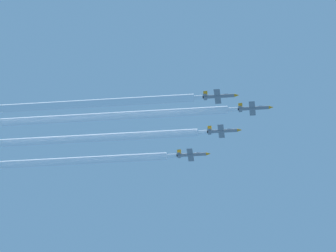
# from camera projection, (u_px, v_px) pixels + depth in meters

# --- Properties ---
(jet_lead) EXTENTS (7.42, 10.81, 2.60)m
(jet_lead) POSITION_uv_depth(u_px,v_px,m) (255.00, 108.00, 383.07)
(jet_lead) COLOR slate
(jet_left_wingman) EXTENTS (7.42, 10.81, 2.60)m
(jet_left_wingman) POSITION_uv_depth(u_px,v_px,m) (224.00, 131.00, 390.68)
(jet_left_wingman) COLOR slate
(jet_right_wingman) EXTENTS (7.42, 10.81, 2.60)m
(jet_right_wingman) POSITION_uv_depth(u_px,v_px,m) (220.00, 96.00, 374.27)
(jet_right_wingman) COLOR slate
(jet_outer_left) EXTENTS (7.42, 10.81, 2.60)m
(jet_outer_left) POSITION_uv_depth(u_px,v_px,m) (193.00, 155.00, 399.91)
(jet_outer_left) COLOR slate
(smoke_trail_lead) EXTENTS (2.26, 80.44, 2.26)m
(smoke_trail_lead) POSITION_uv_depth(u_px,v_px,m) (103.00, 117.00, 386.90)
(smoke_trail_lead) COLOR white
(smoke_trail_left_wingman) EXTENTS (2.26, 76.49, 2.26)m
(smoke_trail_left_wingman) POSITION_uv_depth(u_px,v_px,m) (82.00, 139.00, 394.34)
(smoke_trail_left_wingman) COLOR white
(smoke_trail_right_wingman) EXTENTS (2.26, 68.12, 2.26)m
(smoke_trail_right_wingman) POSITION_uv_depth(u_px,v_px,m) (86.00, 104.00, 377.57)
(smoke_trail_right_wingman) COLOR white
(smoke_trail_outer_left) EXTENTS (2.26, 82.24, 2.26)m
(smoke_trail_outer_left) POSITION_uv_depth(u_px,v_px,m) (45.00, 162.00, 403.82)
(smoke_trail_outer_left) COLOR white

